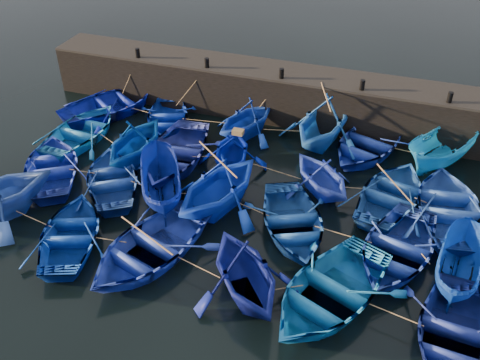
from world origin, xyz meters
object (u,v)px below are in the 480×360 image
(boat_0, at_px, (111,104))
(boat_8, at_px, (174,153))
(boat_13, at_px, (53,166))
(wooden_crate, at_px, (238,132))

(boat_0, height_order, boat_8, boat_8)
(boat_13, bearing_deg, boat_0, -119.03)
(boat_8, relative_size, wooden_crate, 11.56)
(wooden_crate, bearing_deg, boat_13, -158.52)
(wooden_crate, bearing_deg, boat_8, -173.01)
(wooden_crate, bearing_deg, boat_0, 160.28)
(boat_13, bearing_deg, boat_8, 175.92)
(boat_0, distance_m, wooden_crate, 8.93)
(boat_8, xyz_separation_m, boat_13, (-4.80, -2.71, -0.06))
(boat_0, relative_size, wooden_crate, 11.36)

